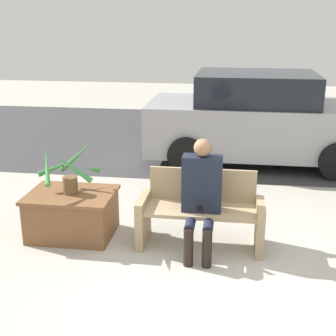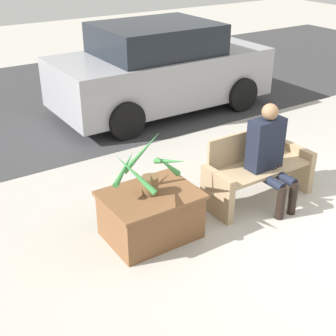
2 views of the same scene
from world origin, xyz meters
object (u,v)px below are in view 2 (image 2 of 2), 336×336
Objects in this scene: potted_plant at (149,171)px; parked_car at (160,69)px; bench at (257,170)px; planter_box at (151,213)px; person_seated at (269,151)px.

potted_plant is 0.20× the size of parked_car.
planter_box is at bearing 179.58° from bench.
parked_car reaches higher than person_seated.
bench is 0.36× the size of parked_car.
potted_plant is at bearing 99.40° from planter_box.
person_seated is 1.63m from planter_box.
bench reaches higher than planter_box.
potted_plant is (-1.55, 0.03, 0.41)m from bench.
potted_plant is at bearing -123.94° from parked_car.
parked_car is at bearing 56.06° from potted_plant.
potted_plant is at bearing 172.89° from person_seated.
bench is 3.58m from parked_car.
parked_car reaches higher than planter_box.
person_seated reaches higher than bench.
person_seated is at bearing -7.11° from potted_plant.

